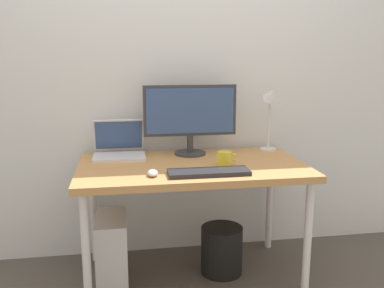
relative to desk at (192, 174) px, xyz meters
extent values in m
plane|color=#4C4742|center=(0.00, 0.00, -0.66)|extent=(6.00, 6.00, 0.00)
cube|color=silver|center=(0.00, 0.44, 0.64)|extent=(4.40, 0.04, 2.60)
cube|color=#B7844C|center=(0.00, 0.00, 0.04)|extent=(1.33, 0.75, 0.04)
cylinder|color=silver|center=(-0.60, -0.32, -0.32)|extent=(0.04, 0.04, 0.68)
cylinder|color=silver|center=(0.60, -0.32, -0.32)|extent=(0.04, 0.04, 0.68)
cylinder|color=silver|center=(-0.60, 0.32, -0.32)|extent=(0.04, 0.04, 0.68)
cylinder|color=silver|center=(0.60, 0.32, -0.32)|extent=(0.04, 0.04, 0.68)
cylinder|color=#333338|center=(0.03, 0.25, 0.07)|extent=(0.20, 0.20, 0.01)
cylinder|color=#333338|center=(0.03, 0.25, 0.13)|extent=(0.04, 0.04, 0.11)
cube|color=#333338|center=(0.03, 0.25, 0.35)|extent=(0.59, 0.03, 0.32)
cube|color=#334C7F|center=(0.03, 0.23, 0.35)|extent=(0.56, 0.01, 0.29)
cube|color=silver|center=(-0.42, 0.21, 0.07)|extent=(0.32, 0.22, 0.02)
cube|color=silver|center=(-0.42, 0.34, 0.18)|extent=(0.32, 0.06, 0.21)
cube|color=#334C7F|center=(-0.42, 0.33, 0.19)|extent=(0.30, 0.04, 0.18)
cylinder|color=silver|center=(0.56, 0.28, 0.07)|extent=(0.11, 0.11, 0.01)
cylinder|color=silver|center=(0.56, 0.28, 0.25)|extent=(0.02, 0.02, 0.34)
cone|color=silver|center=(0.56, 0.24, 0.44)|extent=(0.11, 0.14, 0.13)
cube|color=#232328|center=(0.05, -0.24, 0.07)|extent=(0.44, 0.14, 0.02)
ellipsoid|color=silver|center=(-0.25, -0.22, 0.08)|extent=(0.06, 0.09, 0.03)
cylinder|color=yellow|center=(0.18, -0.07, 0.10)|extent=(0.09, 0.09, 0.08)
torus|color=yellow|center=(0.23, -0.07, 0.11)|extent=(0.05, 0.01, 0.05)
cube|color=silver|center=(-0.48, 0.00, -0.45)|extent=(0.18, 0.36, 0.42)
cylinder|color=black|center=(0.19, 0.02, -0.51)|extent=(0.26, 0.26, 0.30)
camera|label=1|loc=(-0.39, -2.40, 0.70)|focal=39.93mm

